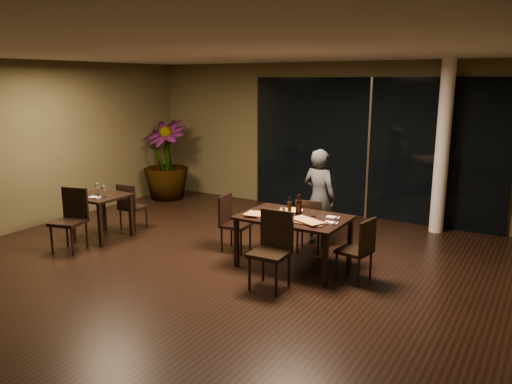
# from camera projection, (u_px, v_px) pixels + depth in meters

# --- Properties ---
(ground) EXTENTS (8.00, 8.00, 0.00)m
(ground) POSITION_uv_depth(u_px,v_px,m) (205.00, 270.00, 7.10)
(ground) COLOR black
(ground) RESTS_ON ground
(wall_back) EXTENTS (8.00, 0.10, 3.00)m
(wall_back) POSITION_uv_depth(u_px,v_px,m) (324.00, 138.00, 10.14)
(wall_back) COLOR #4C4528
(wall_back) RESTS_ON ground
(wall_left) EXTENTS (0.10, 8.00, 3.00)m
(wall_left) POSITION_uv_depth(u_px,v_px,m) (20.00, 146.00, 8.83)
(wall_left) COLOR #4C4528
(wall_left) RESTS_ON ground
(ceiling) EXTENTS (8.00, 8.00, 0.04)m
(ceiling) POSITION_uv_depth(u_px,v_px,m) (199.00, 50.00, 6.44)
(ceiling) COLOR silver
(ceiling) RESTS_ON wall_back
(window_panel) EXTENTS (5.00, 0.06, 2.70)m
(window_panel) POSITION_uv_depth(u_px,v_px,m) (369.00, 149.00, 9.59)
(window_panel) COLOR black
(window_panel) RESTS_ON ground
(column) EXTENTS (0.24, 0.24, 3.00)m
(column) POSITION_uv_depth(u_px,v_px,m) (442.00, 148.00, 8.59)
(column) COLOR white
(column) RESTS_ON ground
(main_table) EXTENTS (1.50, 1.00, 0.75)m
(main_table) POSITION_uv_depth(u_px,v_px,m) (294.00, 221.00, 7.11)
(main_table) COLOR black
(main_table) RESTS_ON ground
(side_table) EXTENTS (0.80, 0.80, 0.75)m
(side_table) POSITION_uv_depth(u_px,v_px,m) (101.00, 202.00, 8.43)
(side_table) COLOR black
(side_table) RESTS_ON ground
(chair_main_far) EXTENTS (0.48, 0.48, 0.86)m
(chair_main_far) POSITION_uv_depth(u_px,v_px,m) (309.00, 223.00, 7.72)
(chair_main_far) COLOR black
(chair_main_far) RESTS_ON ground
(chair_main_near) EXTENTS (0.49, 0.49, 1.00)m
(chair_main_near) POSITION_uv_depth(u_px,v_px,m) (273.00, 245.00, 6.43)
(chair_main_near) COLOR black
(chair_main_near) RESTS_ON ground
(chair_main_left) EXTENTS (0.46, 0.46, 0.88)m
(chair_main_left) POSITION_uv_depth(u_px,v_px,m) (231.00, 220.00, 7.84)
(chair_main_left) COLOR black
(chair_main_left) RESTS_ON ground
(chair_main_right) EXTENTS (0.46, 0.46, 0.88)m
(chair_main_right) POSITION_uv_depth(u_px,v_px,m) (360.00, 247.00, 6.59)
(chair_main_right) COLOR black
(chair_main_right) RESTS_ON ground
(chair_side_far) EXTENTS (0.43, 0.43, 0.85)m
(chair_side_far) POSITION_uv_depth(u_px,v_px,m) (130.00, 204.00, 8.90)
(chair_side_far) COLOR black
(chair_side_far) RESTS_ON ground
(chair_side_near) EXTENTS (0.56, 0.56, 0.98)m
(chair_side_near) POSITION_uv_depth(u_px,v_px,m) (71.00, 216.00, 7.87)
(chair_side_near) COLOR black
(chair_side_near) RESTS_ON ground
(diner) EXTENTS (0.59, 0.44, 1.59)m
(diner) POSITION_uv_depth(u_px,v_px,m) (319.00, 198.00, 8.02)
(diner) COLOR #2F3234
(diner) RESTS_ON ground
(potted_plant) EXTENTS (1.01, 1.01, 1.77)m
(potted_plant) POSITION_uv_depth(u_px,v_px,m) (166.00, 160.00, 11.20)
(potted_plant) COLOR #1A4818
(potted_plant) RESTS_ON ground
(pizza_board_left) EXTENTS (0.66, 0.44, 0.01)m
(pizza_board_left) POSITION_uv_depth(u_px,v_px,m) (265.00, 216.00, 7.06)
(pizza_board_left) COLOR #4C3318
(pizza_board_left) RESTS_ON main_table
(pizza_board_right) EXTENTS (0.54, 0.29, 0.01)m
(pizza_board_right) POSITION_uv_depth(u_px,v_px,m) (307.00, 222.00, 6.77)
(pizza_board_right) COLOR #3F2514
(pizza_board_right) RESTS_ON main_table
(oblong_pizza_left) EXTENTS (0.57, 0.34, 0.02)m
(oblong_pizza_left) POSITION_uv_depth(u_px,v_px,m) (265.00, 215.00, 7.06)
(oblong_pizza_left) COLOR maroon
(oblong_pizza_left) RESTS_ON pizza_board_left
(oblong_pizza_right) EXTENTS (0.51, 0.38, 0.02)m
(oblong_pizza_right) POSITION_uv_depth(u_px,v_px,m) (307.00, 221.00, 6.77)
(oblong_pizza_right) COLOR maroon
(oblong_pizza_right) RESTS_ON pizza_board_right
(round_pizza) EXTENTS (0.28, 0.28, 0.01)m
(round_pizza) POSITION_uv_depth(u_px,v_px,m) (293.00, 211.00, 7.37)
(round_pizza) COLOR #A93A12
(round_pizza) RESTS_ON main_table
(bottle_a) EXTENTS (0.06, 0.06, 0.27)m
(bottle_a) POSITION_uv_depth(u_px,v_px,m) (289.00, 206.00, 7.12)
(bottle_a) COLOR black
(bottle_a) RESTS_ON main_table
(bottle_b) EXTENTS (0.07, 0.07, 0.30)m
(bottle_b) POSITION_uv_depth(u_px,v_px,m) (298.00, 205.00, 7.09)
(bottle_b) COLOR black
(bottle_b) RESTS_ON main_table
(bottle_c) EXTENTS (0.06, 0.06, 0.29)m
(bottle_c) POSITION_uv_depth(u_px,v_px,m) (300.00, 204.00, 7.17)
(bottle_c) COLOR black
(bottle_c) RESTS_ON main_table
(tumbler_left) EXTENTS (0.08, 0.08, 0.10)m
(tumbler_left) POSITION_uv_depth(u_px,v_px,m) (283.00, 210.00, 7.22)
(tumbler_left) COLOR white
(tumbler_left) RESTS_ON main_table
(tumbler_right) EXTENTS (0.07, 0.07, 0.08)m
(tumbler_right) POSITION_uv_depth(u_px,v_px,m) (313.00, 214.00, 7.08)
(tumbler_right) COLOR white
(tumbler_right) RESTS_ON main_table
(napkin_near) EXTENTS (0.19, 0.12, 0.01)m
(napkin_near) POSITION_uv_depth(u_px,v_px,m) (331.00, 223.00, 6.75)
(napkin_near) COLOR white
(napkin_near) RESTS_ON main_table
(napkin_far) EXTENTS (0.19, 0.11, 0.01)m
(napkin_far) POSITION_uv_depth(u_px,v_px,m) (333.00, 217.00, 7.01)
(napkin_far) COLOR silver
(napkin_far) RESTS_ON main_table
(wine_glass_a) EXTENTS (0.08, 0.08, 0.19)m
(wine_glass_a) POSITION_uv_depth(u_px,v_px,m) (97.00, 189.00, 8.46)
(wine_glass_a) COLOR white
(wine_glass_a) RESTS_ON side_table
(wine_glass_b) EXTENTS (0.09, 0.09, 0.20)m
(wine_glass_b) POSITION_uv_depth(u_px,v_px,m) (104.00, 191.00, 8.25)
(wine_glass_b) COLOR white
(wine_glass_b) RESTS_ON side_table
(side_napkin) EXTENTS (0.19, 0.13, 0.01)m
(side_napkin) POSITION_uv_depth(u_px,v_px,m) (95.00, 197.00, 8.21)
(side_napkin) COLOR white
(side_napkin) RESTS_ON side_table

